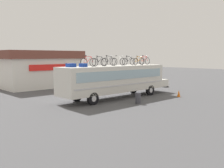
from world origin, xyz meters
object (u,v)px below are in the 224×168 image
(rooftop_bicycle_7, at_px, (144,61))
(luggage_bag_2, at_px, (83,65))
(traffic_cone, at_px, (179,93))
(rooftop_bicycle_2, at_px, (99,62))
(rooftop_bicycle_3, at_px, (109,61))
(rooftop_bicycle_4, at_px, (118,61))
(rooftop_bicycle_5, at_px, (129,61))
(bus, at_px, (116,79))
(rooftop_bicycle_1, at_px, (88,62))
(rooftop_bicycle_6, at_px, (139,61))
(trash_bin, at_px, (138,98))
(luggage_bag_1, at_px, (71,65))

(rooftop_bicycle_7, bearing_deg, luggage_bag_2, -178.19)
(luggage_bag_2, bearing_deg, traffic_cone, -21.72)
(rooftop_bicycle_2, height_order, rooftop_bicycle_3, rooftop_bicycle_3)
(rooftop_bicycle_7, bearing_deg, rooftop_bicycle_4, 179.31)
(rooftop_bicycle_3, height_order, rooftop_bicycle_4, rooftop_bicycle_3)
(rooftop_bicycle_5, height_order, traffic_cone, rooftop_bicycle_5)
(bus, distance_m, rooftop_bicycle_1, 3.64)
(rooftop_bicycle_6, relative_size, trash_bin, 1.87)
(rooftop_bicycle_1, distance_m, rooftop_bicycle_6, 6.25)
(rooftop_bicycle_5, xyz_separation_m, rooftop_bicycle_6, (1.27, -0.22, -0.01))
(rooftop_bicycle_3, relative_size, trash_bin, 1.86)
(rooftop_bicycle_1, height_order, rooftop_bicycle_3, rooftop_bicycle_3)
(rooftop_bicycle_4, distance_m, rooftop_bicycle_7, 3.80)
(rooftop_bicycle_6, height_order, rooftop_bicycle_7, rooftop_bicycle_7)
(luggage_bag_2, distance_m, traffic_cone, 10.00)
(rooftop_bicycle_1, relative_size, rooftop_bicycle_6, 0.98)
(rooftop_bicycle_1, bearing_deg, rooftop_bicycle_3, 3.42)
(bus, distance_m, rooftop_bicycle_3, 1.83)
(rooftop_bicycle_5, bearing_deg, rooftop_bicycle_6, -9.82)
(rooftop_bicycle_4, distance_m, traffic_cone, 6.70)
(rooftop_bicycle_6, xyz_separation_m, trash_bin, (-3.58, -3.06, -2.99))
(rooftop_bicycle_4, bearing_deg, bus, -157.05)
(rooftop_bicycle_5, bearing_deg, traffic_cone, -48.70)
(rooftop_bicycle_2, relative_size, traffic_cone, 2.53)
(rooftop_bicycle_1, bearing_deg, trash_bin, -51.07)
(luggage_bag_1, bearing_deg, rooftop_bicycle_7, -1.35)
(rooftop_bicycle_1, distance_m, rooftop_bicycle_2, 1.19)
(rooftop_bicycle_4, relative_size, traffic_cone, 2.68)
(rooftop_bicycle_2, bearing_deg, luggage_bag_1, 173.02)
(rooftop_bicycle_4, distance_m, trash_bin, 4.68)
(rooftop_bicycle_1, relative_size, trash_bin, 1.83)
(rooftop_bicycle_4, xyz_separation_m, rooftop_bicycle_6, (2.52, -0.37, -0.01))
(luggage_bag_2, bearing_deg, trash_bin, -43.16)
(luggage_bag_1, distance_m, trash_bin, 6.20)
(luggage_bag_1, height_order, rooftop_bicycle_7, rooftop_bicycle_7)
(luggage_bag_1, height_order, rooftop_bicycle_6, rooftop_bicycle_6)
(rooftop_bicycle_6, bearing_deg, traffic_cone, -60.38)
(luggage_bag_2, height_order, trash_bin, luggage_bag_2)
(rooftop_bicycle_5, relative_size, rooftop_bicycle_6, 1.03)
(rooftop_bicycle_1, height_order, traffic_cone, rooftop_bicycle_1)
(trash_bin, bearing_deg, rooftop_bicycle_5, 54.84)
(luggage_bag_1, relative_size, rooftop_bicycle_1, 0.41)
(rooftop_bicycle_3, xyz_separation_m, trash_bin, (0.18, -3.45, -3.01))
(luggage_bag_1, height_order, luggage_bag_2, luggage_bag_1)
(rooftop_bicycle_4, bearing_deg, luggage_bag_2, -176.04)
(rooftop_bicycle_7, bearing_deg, rooftop_bicycle_2, -178.89)
(rooftop_bicycle_4, height_order, trash_bin, rooftop_bicycle_4)
(rooftop_bicycle_6, bearing_deg, rooftop_bicycle_7, 14.26)
(rooftop_bicycle_4, relative_size, rooftop_bicycle_6, 1.03)
(bus, xyz_separation_m, rooftop_bicycle_7, (4.28, 0.16, 1.65))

